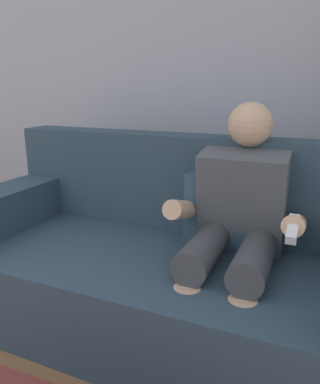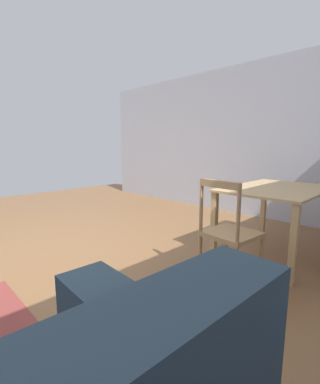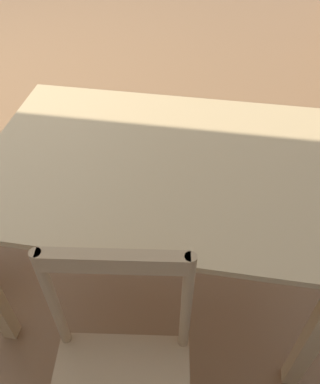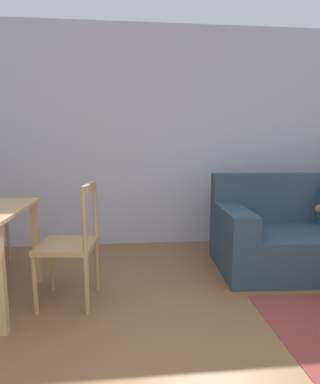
% 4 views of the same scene
% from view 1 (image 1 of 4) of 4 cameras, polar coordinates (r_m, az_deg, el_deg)
% --- Properties ---
extents(wall_back, '(6.96, 0.12, 2.63)m').
position_cam_1_polar(wall_back, '(3.25, -17.04, 17.73)').
color(wall_back, '#B2B7C6').
rests_on(wall_back, ground_plane).
extents(couch, '(2.10, 1.03, 0.93)m').
position_cam_1_polar(couch, '(1.89, 1.04, -10.60)').
color(couch, '#2D4251').
rests_on(couch, ground_plane).
extents(person_lounging, '(0.61, 0.85, 1.11)m').
position_cam_1_polar(person_lounging, '(1.72, 11.67, -4.96)').
color(person_lounging, '#4C5156').
rests_on(person_lounging, ground_plane).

